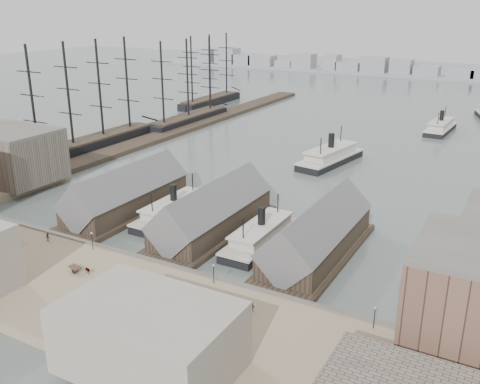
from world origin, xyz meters
The scene contains 28 objects.
ground centered at (0.00, 0.00, 0.00)m, with size 900.00×900.00×0.00m, color #505D59.
quay centered at (0.00, -20.00, 1.00)m, with size 180.00×30.00×2.00m, color #8A785D.
seawall centered at (0.00, -5.20, 1.15)m, with size 180.00×1.20×2.30m, color #59544C.
west_wharf centered at (-68.00, 100.00, 0.80)m, with size 10.00×220.00×1.60m, color #2D231C.
ferry_shed_west centered at (-26.00, 16.88, 4.64)m, with size 14.00×42.00×12.60m.
ferry_shed_center centered at (0.00, 16.88, 4.64)m, with size 14.00×42.00×12.60m.
ferry_shed_east centered at (26.00, 16.88, 4.64)m, with size 14.00×42.00×12.60m.
warehouse_west_back centered at (-70.00, 18.00, 9.00)m, with size 26.00×20.00×14.00m, color #60564C.
street_bldg_center centered at (20.00, -32.00, 7.00)m, with size 24.00×16.00×10.00m, color gray.
lamp_post_near_w centered at (-15.00, -7.00, 4.71)m, with size 0.44×0.44×3.92m.
lamp_post_near_e centered at (15.00, -7.00, 4.71)m, with size 0.44×0.44×3.92m.
lamp_post_far_e centered at (45.00, -7.00, 4.71)m, with size 0.44×0.44×3.92m.
far_shore centered at (-2.07, 334.14, 3.91)m, with size 500.00×40.00×15.72m.
ferry_docked_west centered at (-13.00, 19.41, 2.22)m, with size 7.97×26.56×9.49m.
ferry_docked_east centered at (13.00, 16.42, 2.20)m, with size 7.87×26.23×9.37m.
ferry_open_near centered at (4.26, 84.99, 2.57)m, with size 14.26×31.87×10.99m.
ferry_open_mid centered at (28.43, 152.24, 2.27)m, with size 9.61×27.49×9.67m.
sailing_ship_near centered at (-79.58, 58.84, 2.89)m, with size 9.56×65.85×39.30m.
sailing_ship_mid centered at (-73.25, 114.37, 2.65)m, with size 9.01×52.03×37.02m.
sailing_ship_far centered at (-90.83, 160.77, 2.62)m, with size 8.81×48.96×36.23m.
tram centered at (57.67, -17.56, 3.87)m, with size 3.19×10.41×3.66m.
horse_cart_center centered at (-9.14, -15.90, 2.77)m, with size 4.89×2.23×1.45m.
horse_cart_right centered at (8.74, -24.86, 2.78)m, with size 4.72×2.17×1.52m.
pedestrian_2 centered at (-26.56, -8.67, 2.89)m, with size 1.15×0.66×1.78m, color black.
pedestrian_4 centered at (3.27, -12.35, 2.84)m, with size 0.82×0.54×1.69m, color black.
pedestrian_5 centered at (5.72, -17.48, 2.91)m, with size 0.66×0.49×1.82m, color black.
pedestrian_6 centered at (25.85, -12.10, 2.79)m, with size 0.77×0.60×1.58m, color black.
pedestrian_7 centered at (27.33, -22.11, 2.81)m, with size 1.05×0.60×1.63m, color black.
Camera 1 is at (61.98, -81.44, 50.97)m, focal length 40.00 mm.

